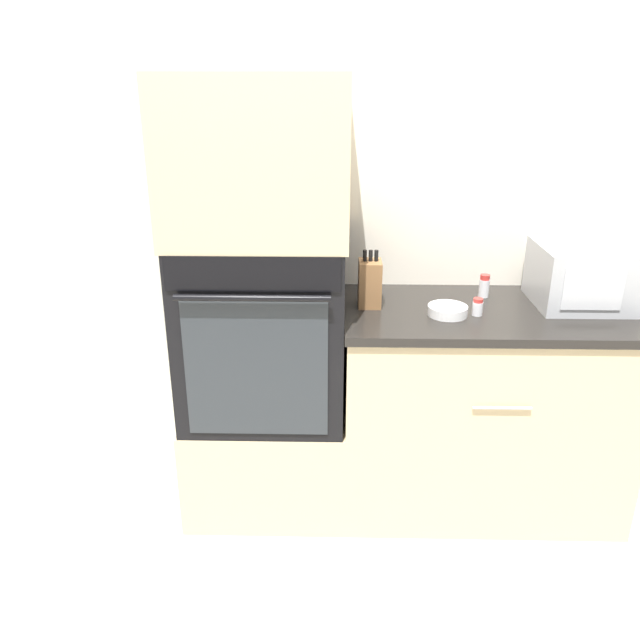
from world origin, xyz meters
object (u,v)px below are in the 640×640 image
(bowl, at_px, (448,310))
(microwave, at_px, (582,275))
(condiment_jar_mid, at_px, (484,286))
(condiment_jar_near, at_px, (478,307))
(knife_block, at_px, (370,283))
(wall_oven, at_px, (264,324))

(bowl, bearing_deg, microwave, 14.37)
(microwave, distance_m, condiment_jar_mid, 0.39)
(microwave, bearing_deg, condiment_jar_near, -162.39)
(bowl, relative_size, condiment_jar_near, 2.25)
(microwave, xyz_separation_m, knife_block, (-0.86, -0.04, -0.03))
(wall_oven, height_order, knife_block, wall_oven)
(bowl, height_order, condiment_jar_mid, condiment_jar_mid)
(microwave, xyz_separation_m, bowl, (-0.56, -0.14, -0.10))
(microwave, relative_size, knife_block, 1.58)
(knife_block, bearing_deg, condiment_jar_near, -13.63)
(condiment_jar_near, bearing_deg, bowl, -178.65)
(microwave, bearing_deg, condiment_jar_mid, 168.02)
(microwave, distance_m, condiment_jar_near, 0.47)
(bowl, bearing_deg, knife_block, 160.96)
(wall_oven, height_order, condiment_jar_mid, wall_oven)
(bowl, xyz_separation_m, condiment_jar_near, (0.12, 0.00, 0.01))
(wall_oven, xyz_separation_m, condiment_jar_mid, (0.92, 0.15, 0.12))
(condiment_jar_near, bearing_deg, microwave, 17.61)
(bowl, bearing_deg, wall_oven, 174.49)
(microwave, relative_size, condiment_jar_near, 5.34)
(condiment_jar_near, height_order, condiment_jar_mid, condiment_jar_mid)
(microwave, distance_m, bowl, 0.59)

